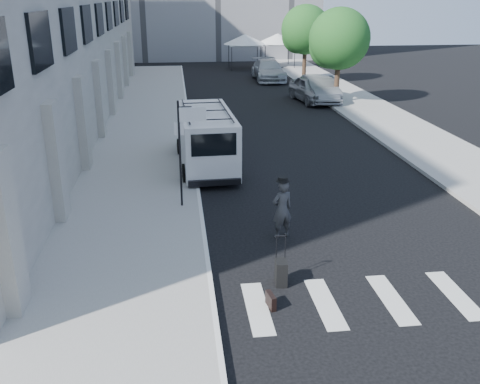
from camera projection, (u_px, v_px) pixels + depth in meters
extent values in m
plane|color=black|center=(276.00, 248.00, 15.15)|extent=(120.00, 120.00, 0.00)
cube|color=gray|center=(148.00, 122.00, 29.54)|extent=(4.50, 48.00, 0.15)
cube|color=gray|center=(356.00, 103.00, 34.74)|extent=(4.00, 56.00, 0.15)
cube|color=gray|center=(6.00, 9.00, 28.52)|extent=(10.00, 44.00, 12.00)
cylinder|color=black|center=(180.00, 155.00, 17.17)|extent=(0.07, 0.07, 3.50)
cube|color=white|center=(179.00, 129.00, 16.90)|extent=(0.30, 0.03, 0.42)
cube|color=white|center=(193.00, 114.00, 16.77)|extent=(0.85, 0.06, 0.45)
cylinder|color=black|center=(337.00, 83.00, 34.12)|extent=(0.32, 0.32, 2.80)
sphere|color=#16461A|center=(340.00, 39.00, 33.17)|extent=(3.80, 3.80, 3.80)
sphere|color=#16461A|center=(330.00, 47.00, 33.88)|extent=(2.66, 2.66, 2.66)
cylinder|color=black|center=(304.00, 65.00, 42.49)|extent=(0.32, 0.32, 2.80)
sphere|color=#16461A|center=(306.00, 29.00, 41.54)|extent=(3.80, 3.80, 3.80)
sphere|color=#16461A|center=(299.00, 37.00, 42.25)|extent=(2.66, 2.66, 2.66)
cylinder|color=black|center=(232.00, 59.00, 49.11)|extent=(0.06, 0.06, 2.20)
cylinder|color=black|center=(262.00, 59.00, 49.42)|extent=(0.06, 0.06, 2.20)
cylinder|color=black|center=(229.00, 56.00, 51.72)|extent=(0.06, 0.06, 2.20)
cylinder|color=black|center=(257.00, 55.00, 52.03)|extent=(0.06, 0.06, 2.20)
cube|color=white|center=(245.00, 45.00, 50.17)|extent=(3.00, 3.00, 0.12)
cone|color=white|center=(245.00, 39.00, 49.99)|extent=(4.00, 4.00, 0.90)
cylinder|color=black|center=(265.00, 58.00, 49.93)|extent=(0.06, 0.06, 2.20)
cylinder|color=black|center=(295.00, 58.00, 50.25)|extent=(0.06, 0.06, 2.20)
cylinder|color=black|center=(261.00, 55.00, 52.54)|extent=(0.06, 0.06, 2.20)
cylinder|color=black|center=(289.00, 54.00, 52.85)|extent=(0.06, 0.06, 2.20)
cube|color=white|center=(277.00, 44.00, 50.99)|extent=(3.00, 3.00, 0.12)
cone|color=white|center=(278.00, 38.00, 50.82)|extent=(4.00, 4.00, 0.90)
imported|color=#343437|center=(282.00, 209.00, 15.53)|extent=(0.74, 0.60, 1.75)
cube|color=black|center=(271.00, 301.00, 12.22)|extent=(0.19, 0.45, 0.34)
cube|color=black|center=(281.00, 272.00, 13.15)|extent=(0.31, 0.46, 0.64)
cylinder|color=black|center=(276.00, 247.00, 13.12)|extent=(0.02, 0.02, 0.61)
cylinder|color=black|center=(285.00, 247.00, 13.13)|extent=(0.02, 0.02, 0.61)
cube|color=black|center=(281.00, 236.00, 13.03)|extent=(0.24, 0.05, 0.03)
cube|color=silver|center=(206.00, 138.00, 21.65)|extent=(2.26, 5.56, 2.13)
cube|color=silver|center=(200.00, 132.00, 24.60)|extent=(1.96, 0.99, 1.12)
cube|color=black|center=(214.00, 145.00, 18.98)|extent=(1.62, 0.15, 0.81)
cylinder|color=black|center=(181.00, 147.00, 23.60)|extent=(0.32, 0.78, 0.77)
cylinder|color=black|center=(224.00, 145.00, 23.89)|extent=(0.32, 0.78, 0.77)
cylinder|color=black|center=(186.00, 174.00, 20.13)|extent=(0.32, 0.78, 0.77)
cylinder|color=black|center=(237.00, 171.00, 20.42)|extent=(0.32, 0.78, 0.77)
imported|color=gray|center=(312.00, 89.00, 35.26)|extent=(2.55, 5.08, 1.66)
imported|color=slate|center=(319.00, 89.00, 35.30)|extent=(1.78, 5.10, 1.68)
imported|color=#B1B5BA|center=(268.00, 70.00, 43.93)|extent=(2.36, 5.73, 1.66)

